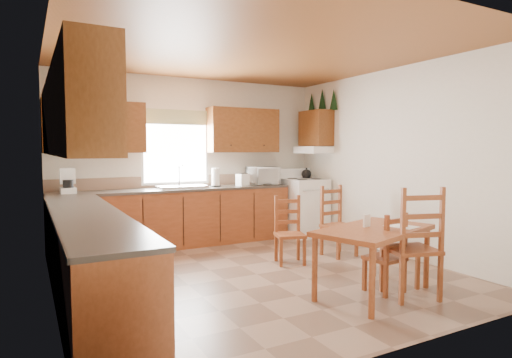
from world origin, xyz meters
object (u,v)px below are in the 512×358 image
microwave (263,176)px  chair_near_right (385,252)px  chair_far_right (339,221)px  stove (304,208)px  chair_near_left (411,242)px  dining_table (373,261)px  chair_far_left (290,230)px

microwave → chair_near_right: bearing=-78.0°
chair_far_right → chair_near_right: bearing=-117.0°
stove → chair_near_left: (-0.86, -3.16, 0.08)m
chair_far_right → stove: bearing=69.3°
stove → microwave: microwave is taller
dining_table → chair_far_left: chair_far_left is taller
microwave → dining_table: bearing=-81.0°
microwave → chair_near_left: size_ratio=0.45×
chair_near_left → chair_far_left: 1.74m
chair_far_right → chair_far_left: bearing=175.6°
microwave → chair_near_right: microwave is taller
dining_table → chair_near_left: (0.28, -0.24, 0.22)m
stove → dining_table: 3.14m
chair_near_left → chair_far_left: chair_near_left is taller
microwave → chair_near_left: bearing=-75.7°
stove → microwave: 0.95m
microwave → chair_far_left: size_ratio=0.57×
stove → chair_near_left: size_ratio=0.86×
dining_table → chair_near_right: (0.17, 0.01, 0.07)m
stove → chair_far_left: (-1.24, -1.47, -0.05)m
stove → microwave: (-0.71, 0.24, 0.58)m
chair_near_left → chair_near_right: bearing=-48.1°
dining_table → chair_near_right: chair_near_right is taller
microwave → dining_table: (-0.43, -3.16, -0.72)m
microwave → stove: bearing=-2.1°
microwave → chair_far_left: (-0.54, -1.71, -0.63)m
chair_near_right → chair_far_right: bearing=-117.5°
chair_far_left → stove: bearing=68.1°
stove → chair_far_left: bearing=-129.7°
chair_near_right → chair_far_left: 1.47m
stove → chair_near_right: bearing=-107.9°
microwave → chair_far_left: bearing=-90.6°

